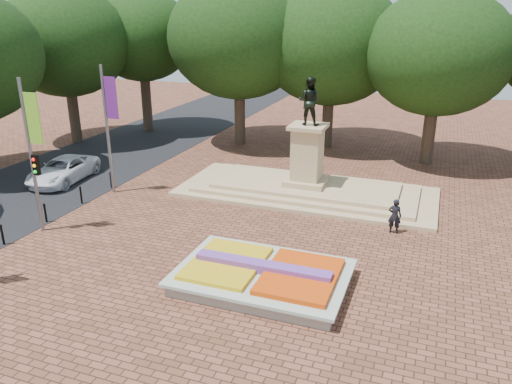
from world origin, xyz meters
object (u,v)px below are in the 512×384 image
van (63,170)px  pedestrian (395,216)px  flower_bed (263,276)px  monument (306,179)px

van → pedestrian: (19.19, -0.63, 0.13)m
flower_bed → van: bearing=155.0°
monument → van: 14.39m
flower_bed → monument: monument is taller
flower_bed → monument: 10.07m
flower_bed → monument: (-1.03, 10.00, 0.50)m
pedestrian → van: bearing=0.4°
flower_bed → pedestrian: (4.08, 6.41, 0.45)m
monument → pedestrian: size_ratio=8.47×
pedestrian → monument: bearing=-32.7°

